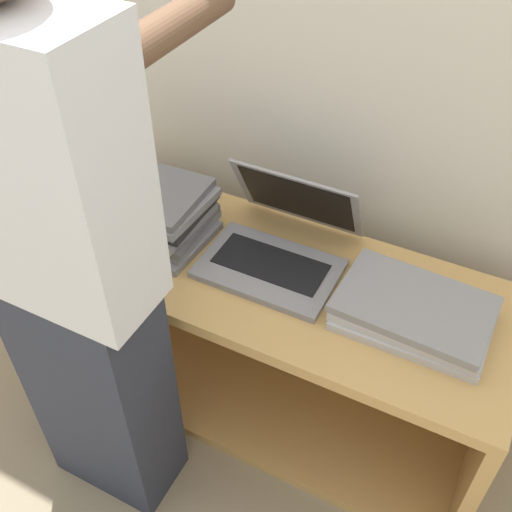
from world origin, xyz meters
TOP-DOWN VIEW (x-y plane):
  - ground_plane at (0.00, 0.00)m, footprint 12.00×12.00m
  - cart at (0.00, 0.32)m, footprint 1.36×0.52m
  - laptop_open at (0.00, 0.32)m, footprint 0.37×0.36m
  - laptop_stack_left at (-0.40, 0.26)m, footprint 0.40×0.27m
  - laptop_stack_right at (0.40, 0.26)m, footprint 0.38×0.26m
  - person at (-0.28, -0.16)m, footprint 0.40×0.52m

SIDE VIEW (x-z plane):
  - ground_plane at x=0.00m, z-range 0.00..0.00m
  - cart at x=0.00m, z-range 0.00..0.56m
  - laptop_stack_right at x=0.40m, z-range 0.56..0.63m
  - laptop_open at x=0.00m, z-range 0.50..0.73m
  - laptop_stack_left at x=-0.40m, z-range 0.56..0.72m
  - person at x=-0.28m, z-range 0.00..1.58m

